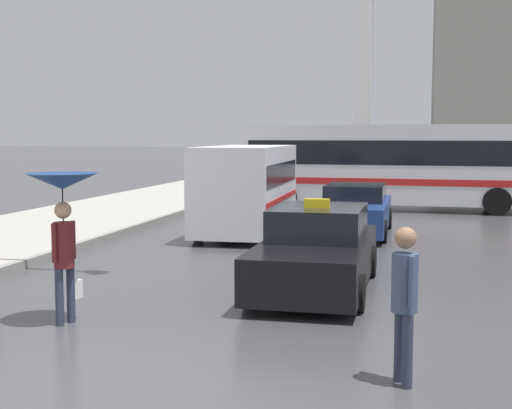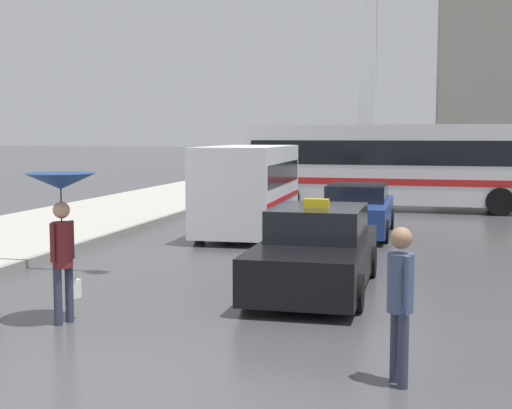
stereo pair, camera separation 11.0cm
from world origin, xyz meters
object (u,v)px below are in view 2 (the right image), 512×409
object	(u,v)px
taxi	(316,252)
city_bus	(397,163)
sedan_red	(357,211)
pedestrian_man	(400,293)
pedestrian_with_umbrella	(61,203)
ambulance_van	(248,186)
traffic_light	(49,46)

from	to	relation	value
taxi	city_bus	xyz separation A→B (m)	(0.81, 14.29, 1.06)
sedan_red	pedestrian_man	world-z (taller)	pedestrian_man
sedan_red	pedestrian_with_umbrella	xyz separation A→B (m)	(-3.24, -10.45, 1.12)
pedestrian_man	city_bus	bearing A→B (deg)	158.56
ambulance_van	pedestrian_with_umbrella	xyz separation A→B (m)	(-0.33, -9.72, 0.42)
pedestrian_with_umbrella	traffic_light	world-z (taller)	traffic_light
taxi	pedestrian_man	distance (m)	4.91
ambulance_van	city_bus	distance (m)	8.57
taxi	sedan_red	xyz separation A→B (m)	(0.01, 7.30, -0.03)
pedestrian_man	sedan_red	bearing A→B (deg)	163.77
ambulance_van	pedestrian_with_umbrella	bearing A→B (deg)	86.59
city_bus	traffic_light	xyz separation A→B (m)	(-5.96, -14.23, 2.69)
taxi	traffic_light	size ratio (longest dim) A/B	0.72
pedestrian_with_umbrella	pedestrian_man	distance (m)	5.12
taxi	traffic_light	bearing A→B (deg)	-0.67
sedan_red	pedestrian_man	size ratio (longest dim) A/B	2.60
pedestrian_with_umbrella	city_bus	bearing A→B (deg)	5.36
city_bus	traffic_light	size ratio (longest dim) A/B	1.74
city_bus	pedestrian_with_umbrella	world-z (taller)	city_bus
ambulance_van	traffic_light	xyz separation A→B (m)	(-2.26, -6.51, 3.07)
ambulance_van	city_bus	xyz separation A→B (m)	(3.70, 7.72, 0.38)
pedestrian_with_umbrella	traffic_light	xyz separation A→B (m)	(-1.93, 3.20, 2.65)
sedan_red	city_bus	xyz separation A→B (m)	(0.79, 6.99, 1.08)
pedestrian_with_umbrella	pedestrian_man	world-z (taller)	pedestrian_with_umbrella
sedan_red	ambulance_van	distance (m)	3.08
sedan_red	ambulance_van	bearing A→B (deg)	14.08
sedan_red	pedestrian_man	bearing A→B (deg)	97.67
city_bus	traffic_light	distance (m)	15.66
taxi	sedan_red	size ratio (longest dim) A/B	1.01
city_bus	sedan_red	bearing A→B (deg)	175.96
ambulance_van	traffic_light	world-z (taller)	traffic_light
sedan_red	traffic_light	xyz separation A→B (m)	(-5.17, -7.24, 3.78)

